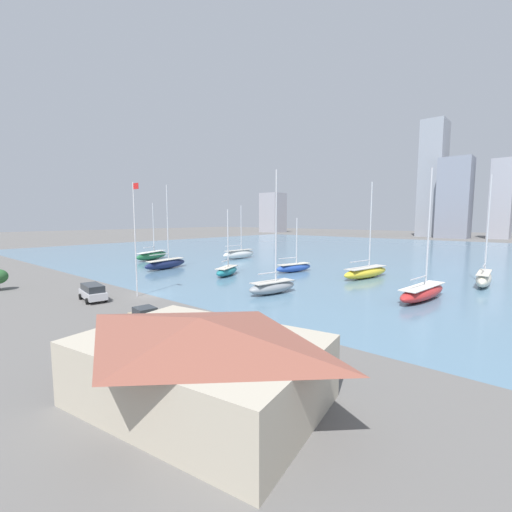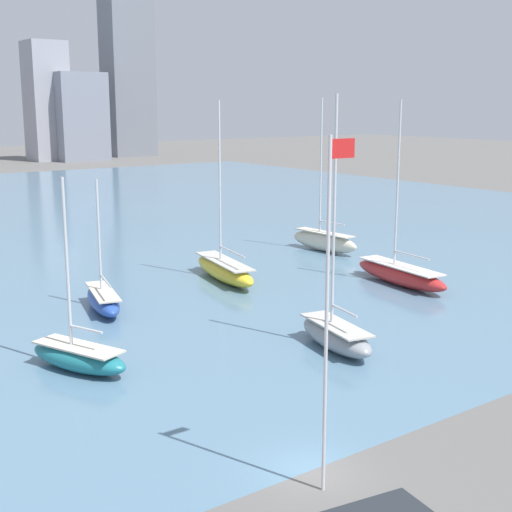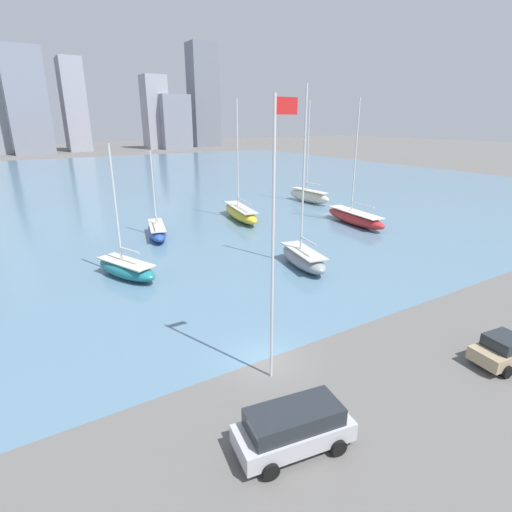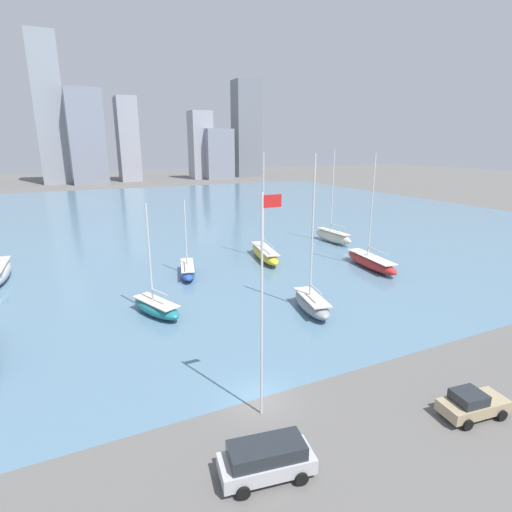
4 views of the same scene
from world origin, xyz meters
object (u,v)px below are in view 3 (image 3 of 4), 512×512
object	(u,v)px
sailboat_blue	(157,230)
parked_suv_silver	(294,427)
sailboat_gray	(303,257)
sailboat_yellow	(240,212)
flag_pole	(274,240)
sailboat_cream	(309,195)
sailboat_teal	(126,268)
sailboat_red	(355,217)
parked_pickup_tan	(507,349)

from	to	relation	value
sailboat_blue	parked_suv_silver	distance (m)	33.27
sailboat_gray	sailboat_yellow	distance (m)	19.25
flag_pole	sailboat_cream	xyz separation A→B (m)	(30.87, 35.21, -6.23)
sailboat_gray	sailboat_teal	xyz separation A→B (m)	(-14.21, 5.87, -0.12)
flag_pole	sailboat_red	world-z (taller)	sailboat_red
flag_pole	sailboat_yellow	bearing A→B (deg)	63.04
flag_pole	sailboat_blue	bearing A→B (deg)	83.09
sailboat_yellow	parked_pickup_tan	world-z (taller)	sailboat_yellow
sailboat_blue	parked_pickup_tan	size ratio (longest dim) A/B	2.15
sailboat_red	sailboat_cream	bearing A→B (deg)	80.39
flag_pole	sailboat_red	distance (m)	34.51
flag_pole	sailboat_red	xyz separation A→B (m)	(26.73, 20.86, -6.42)
sailboat_blue	sailboat_gray	world-z (taller)	sailboat_gray
sailboat_gray	parked_suv_silver	bearing A→B (deg)	-117.88
flag_pole	parked_suv_silver	distance (m)	7.99
sailboat_red	sailboat_yellow	distance (m)	14.87
sailboat_gray	flag_pole	bearing A→B (deg)	-122.39
sailboat_gray	sailboat_teal	size ratio (longest dim) A/B	1.41
sailboat_yellow	parked_suv_silver	world-z (taller)	sailboat_yellow
sailboat_blue	sailboat_gray	distance (m)	18.24
parked_suv_silver	parked_pickup_tan	world-z (taller)	parked_suv_silver
sailboat_cream	sailboat_yellow	bearing A→B (deg)	-167.50
sailboat_gray	sailboat_cream	size ratio (longest dim) A/B	0.99
sailboat_blue	sailboat_gray	bearing A→B (deg)	-49.60
flag_pole	parked_pickup_tan	bearing A→B (deg)	-26.59
sailboat_blue	sailboat_red	xyz separation A→B (m)	(23.29, -7.51, 0.12)
flag_pole	sailboat_teal	xyz separation A→B (m)	(-2.74, 17.86, -6.53)
sailboat_cream	parked_pickup_tan	size ratio (longest dim) A/B	3.49
sailboat_red	sailboat_cream	world-z (taller)	sailboat_cream
sailboat_blue	sailboat_cream	world-z (taller)	sailboat_cream
sailboat_teal	flag_pole	bearing A→B (deg)	-103.31
sailboat_yellow	parked_pickup_tan	size ratio (longest dim) A/B	3.41
sailboat_teal	parked_suv_silver	world-z (taller)	sailboat_teal
sailboat_blue	sailboat_teal	size ratio (longest dim) A/B	0.87
sailboat_red	sailboat_gray	bearing A→B (deg)	-143.34
sailboat_gray	sailboat_cream	world-z (taller)	sailboat_cream
sailboat_cream	flag_pole	bearing A→B (deg)	-134.96
flag_pole	sailboat_gray	size ratio (longest dim) A/B	0.89
sailboat_blue	sailboat_yellow	distance (m)	12.46
sailboat_gray	sailboat_cream	bearing A→B (deg)	61.44
sailboat_gray	parked_pickup_tan	bearing A→B (deg)	-78.54
sailboat_teal	sailboat_gray	bearing A→B (deg)	-44.49
sailboat_teal	parked_suv_silver	distance (m)	22.34
sailboat_cream	parked_pickup_tan	xyz separation A→B (m)	(-19.36, -40.96, -0.28)
sailboat_teal	sailboat_cream	world-z (taller)	sailboat_cream
sailboat_cream	sailboat_teal	bearing A→B (deg)	-156.42
sailboat_red	sailboat_yellow	xyz separation A→B (m)	(-11.07, 9.92, 0.03)
sailboat_red	parked_pickup_tan	size ratio (longest dim) A/B	3.42
sailboat_yellow	sailboat_blue	bearing A→B (deg)	-158.25
sailboat_blue	flag_pole	bearing A→B (deg)	-82.63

